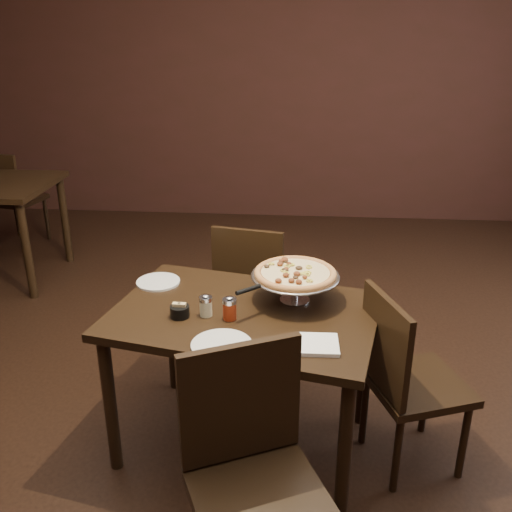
{
  "coord_description": "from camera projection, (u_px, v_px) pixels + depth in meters",
  "views": [
    {
      "loc": [
        0.33,
        -2.29,
        1.91
      ],
      "look_at": [
        0.15,
        -0.01,
        0.97
      ],
      "focal_mm": 40.0,
      "sensor_mm": 36.0,
      "label": 1
    }
  ],
  "objects": [
    {
      "name": "pepper_flake_shaker",
      "position": [
        230.0,
        308.0,
        2.45
      ],
      "size": [
        0.06,
        0.06,
        0.11
      ],
      "color": "maroon",
      "rests_on": "dining_table"
    },
    {
      "name": "bg_chair_far",
      "position": [
        10.0,
        196.0,
        5.07
      ],
      "size": [
        0.49,
        0.49,
        0.88
      ],
      "rotation": [
        0.0,
        0.0,
        2.93
      ],
      "color": "black",
      "rests_on": "ground"
    },
    {
      "name": "dining_table",
      "position": [
        244.0,
        330.0,
        2.56
      ],
      "size": [
        1.29,
        1.0,
        0.72
      ],
      "rotation": [
        0.0,
        0.0,
        -0.21
      ],
      "color": "black",
      "rests_on": "ground"
    },
    {
      "name": "plate_left",
      "position": [
        158.0,
        282.0,
        2.8
      ],
      "size": [
        0.21,
        0.21,
        0.01
      ],
      "primitive_type": "cylinder",
      "color": "silver",
      "rests_on": "dining_table"
    },
    {
      "name": "serving_spatula",
      "position": [
        248.0,
        290.0,
        2.43
      ],
      "size": [
        0.17,
        0.17,
        0.02
      ],
      "rotation": [
        0.0,
        0.0,
        -0.79
      ],
      "color": "#B9B9C0",
      "rests_on": "pizza_stand"
    },
    {
      "name": "packet_caddy",
      "position": [
        180.0,
        311.0,
        2.47
      ],
      "size": [
        0.08,
        0.08,
        0.07
      ],
      "rotation": [
        0.0,
        0.0,
        -0.09
      ],
      "color": "black",
      "rests_on": "dining_table"
    },
    {
      "name": "chair_far",
      "position": [
        253.0,
        287.0,
        3.33
      ],
      "size": [
        0.48,
        0.48,
        0.87
      ],
      "rotation": [
        0.0,
        0.0,
        2.94
      ],
      "color": "black",
      "rests_on": "ground"
    },
    {
      "name": "plate_near",
      "position": [
        222.0,
        345.0,
        2.25
      ],
      "size": [
        0.24,
        0.24,
        0.01
      ],
      "primitive_type": "cylinder",
      "color": "silver",
      "rests_on": "dining_table"
    },
    {
      "name": "pizza_stand",
      "position": [
        295.0,
        274.0,
        2.57
      ],
      "size": [
        0.4,
        0.4,
        0.17
      ],
      "color": "#B9B9C0",
      "rests_on": "dining_table"
    },
    {
      "name": "parmesan_shaker",
      "position": [
        206.0,
        306.0,
        2.47
      ],
      "size": [
        0.06,
        0.06,
        0.1
      ],
      "color": "beige",
      "rests_on": "dining_table"
    },
    {
      "name": "room",
      "position": [
        237.0,
        155.0,
        2.35
      ],
      "size": [
        6.04,
        7.04,
        2.84
      ],
      "color": "black",
      "rests_on": "ground"
    },
    {
      "name": "napkin_stack",
      "position": [
        318.0,
        345.0,
        2.25
      ],
      "size": [
        0.17,
        0.17,
        0.02
      ],
      "primitive_type": "cube",
      "rotation": [
        0.0,
        0.0,
        0.03
      ],
      "color": "white",
      "rests_on": "dining_table"
    },
    {
      "name": "chair_side",
      "position": [
        405.0,
        376.0,
        2.5
      ],
      "size": [
        0.51,
        0.51,
        0.86
      ],
      "rotation": [
        0.0,
        0.0,
        1.91
      ],
      "color": "black",
      "rests_on": "ground"
    },
    {
      "name": "chair_near",
      "position": [
        253.0,
        470.0,
        1.93
      ],
      "size": [
        0.58,
        0.58,
        0.93
      ],
      "rotation": [
        0.0,
        0.0,
        0.43
      ],
      "color": "black",
      "rests_on": "ground"
    }
  ]
}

